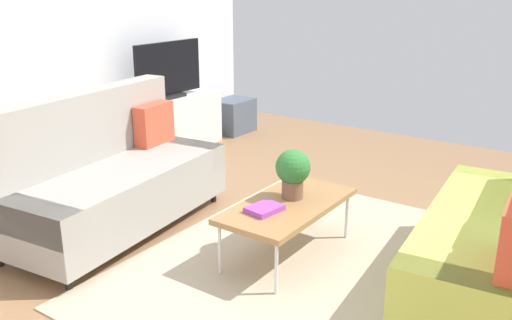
% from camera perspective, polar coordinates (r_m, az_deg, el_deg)
% --- Properties ---
extents(ground_plane, '(7.68, 7.68, 0.00)m').
position_cam_1_polar(ground_plane, '(4.10, 1.16, -10.17)').
color(ground_plane, '#936B47').
extents(wall_far, '(6.40, 0.12, 2.90)m').
position_cam_1_polar(wall_far, '(5.69, -23.34, 11.70)').
color(wall_far, silver).
rests_on(wall_far, ground_plane).
extents(area_rug, '(2.90, 2.20, 0.01)m').
position_cam_1_polar(area_rug, '(4.03, 5.27, -10.71)').
color(area_rug, tan).
rests_on(area_rug, ground_plane).
extents(couch_beige, '(1.98, 1.05, 1.10)m').
position_cam_1_polar(couch_beige, '(4.57, -14.70, -1.66)').
color(couch_beige, gray).
rests_on(couch_beige, ground_plane).
extents(couch_green, '(1.97, 1.02, 1.10)m').
position_cam_1_polar(couch_green, '(3.77, 24.65, -7.04)').
color(couch_green, '#C1CC51').
rests_on(couch_green, ground_plane).
extents(coffee_table, '(1.10, 0.56, 0.42)m').
position_cam_1_polar(coffee_table, '(3.99, 3.30, -4.78)').
color(coffee_table, '#9E7042').
rests_on(coffee_table, ground_plane).
extents(tv_console, '(1.40, 0.44, 0.64)m').
position_cam_1_polar(tv_console, '(6.61, -8.85, 3.66)').
color(tv_console, silver).
rests_on(tv_console, ground_plane).
extents(tv, '(1.00, 0.20, 0.64)m').
position_cam_1_polar(tv, '(6.47, -8.99, 9.07)').
color(tv, black).
rests_on(tv, tv_console).
extents(storage_trunk, '(0.52, 0.40, 0.44)m').
position_cam_1_polar(storage_trunk, '(7.38, -2.33, 4.57)').
color(storage_trunk, '#4C5666').
rests_on(storage_trunk, ground_plane).
extents(potted_plant, '(0.25, 0.25, 0.37)m').
position_cam_1_polar(potted_plant, '(3.99, 3.82, -1.10)').
color(potted_plant, brown).
rests_on(potted_plant, coffee_table).
extents(table_book_0, '(0.27, 0.22, 0.04)m').
position_cam_1_polar(table_book_0, '(3.82, 0.88, -5.04)').
color(table_book_0, purple).
rests_on(table_book_0, coffee_table).
extents(vase_0, '(0.09, 0.09, 0.16)m').
position_cam_1_polar(vase_0, '(6.16, -13.10, 6.20)').
color(vase_0, '#B24C4C').
rests_on(vase_0, tv_console).
extents(vase_1, '(0.13, 0.13, 0.12)m').
position_cam_1_polar(vase_1, '(6.27, -12.08, 6.27)').
color(vase_1, '#33B29E').
rests_on(vase_1, tv_console).
extents(bottle_0, '(0.05, 0.05, 0.22)m').
position_cam_1_polar(bottle_0, '(6.32, -10.31, 6.93)').
color(bottle_0, purple).
rests_on(bottle_0, tv_console).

